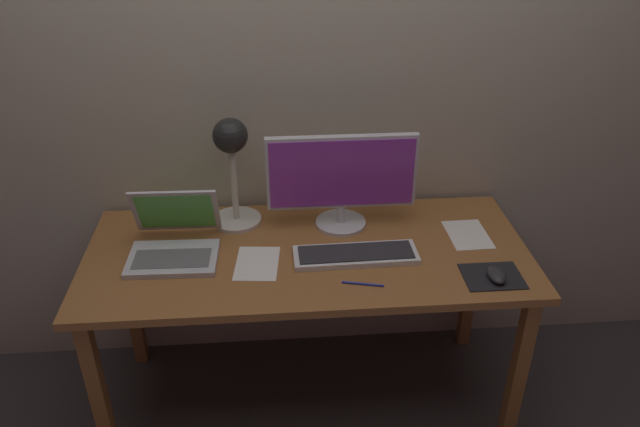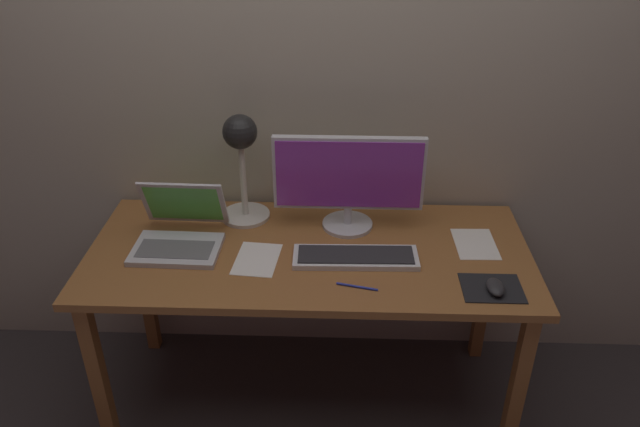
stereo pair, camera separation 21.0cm
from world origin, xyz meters
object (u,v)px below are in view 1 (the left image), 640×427
object	(u,v)px
laptop	(174,236)
desk_lamp	(232,155)
keyboard_main	(356,255)
mouse	(496,275)
pen	(363,284)
monitor	(342,177)

from	to	relation	value
laptop	desk_lamp	size ratio (longest dim) A/B	0.75
keyboard_main	mouse	bearing A→B (deg)	-20.73
laptop	pen	bearing A→B (deg)	-22.14
keyboard_main	pen	world-z (taller)	keyboard_main
pen	desk_lamp	bearing A→B (deg)	133.92
mouse	pen	world-z (taller)	mouse
mouse	pen	distance (m)	0.45
laptop	desk_lamp	xyz separation A→B (m)	(0.21, 0.19, 0.22)
monitor	desk_lamp	size ratio (longest dim) A/B	1.31
desk_lamp	mouse	xyz separation A→B (m)	(0.88, -0.46, -0.26)
desk_lamp	pen	xyz separation A→B (m)	(0.43, -0.45, -0.28)
keyboard_main	mouse	world-z (taller)	mouse
monitor	desk_lamp	bearing A→B (deg)	171.90
monitor	laptop	distance (m)	0.64
desk_lamp	mouse	size ratio (longest dim) A/B	4.44
keyboard_main	mouse	xyz separation A→B (m)	(0.45, -0.17, 0.01)
monitor	laptop	size ratio (longest dim) A/B	1.75
keyboard_main	laptop	distance (m)	0.65
monitor	laptop	xyz separation A→B (m)	(-0.61, -0.13, -0.14)
monitor	laptop	world-z (taller)	monitor
keyboard_main	pen	distance (m)	0.16
monitor	pen	size ratio (longest dim) A/B	3.99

